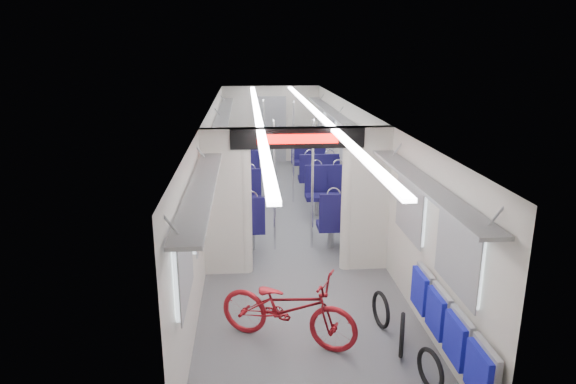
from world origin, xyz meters
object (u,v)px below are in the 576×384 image
object	(u,v)px
stanchion_near_left	(275,187)
stanchion_near_right	(312,185)
bike_hoop_a	(430,371)
seat_bay_far_right	(314,164)
flip_bench	(448,326)
seat_bay_near_right	(336,201)
stanchion_far_right	(293,153)
bicycle	(288,307)
bike_hoop_b	(402,337)
stanchion_far_left	(264,150)
seat_bay_far_left	(240,160)
bike_hoop_c	(381,311)
seat_bay_near_left	(239,205)

from	to	relation	value
stanchion_near_left	stanchion_near_right	size ratio (longest dim) A/B	1.00
bike_hoop_a	seat_bay_far_right	world-z (taller)	seat_bay_far_right
flip_bench	seat_bay_near_right	size ratio (longest dim) A/B	0.94
seat_bay_far_right	stanchion_far_right	xyz separation A→B (m)	(-0.65, -1.44, 0.59)
bicycle	bike_hoop_a	world-z (taller)	bicycle
bicycle	seat_bay_far_right	bearing A→B (deg)	15.83
flip_bench	bike_hoop_b	size ratio (longest dim) A/B	4.13
bicycle	stanchion_far_left	size ratio (longest dim) A/B	0.76
bike_hoop_b	seat_bay_far_right	bearing A→B (deg)	90.36
stanchion_far_left	stanchion_far_right	world-z (taller)	same
seat_bay_near_right	stanchion_far_left	distance (m)	2.70
bike_hoop_a	stanchion_far_left	bearing A→B (deg)	101.40
stanchion_far_left	stanchion_far_right	distance (m)	0.77
bicycle	stanchion_far_right	distance (m)	5.80
seat_bay_far_left	stanchion_far_left	world-z (taller)	stanchion_far_left
stanchion_near_left	bike_hoop_c	bearing A→B (deg)	-66.11
flip_bench	stanchion_near_right	size ratio (longest dim) A/B	0.93
bicycle	seat_bay_near_right	bearing A→B (deg)	7.84
seat_bay_far_right	bike_hoop_a	bearing A→B (deg)	-88.86
bike_hoop_b	seat_bay_near_right	size ratio (longest dim) A/B	0.23
bicycle	seat_bay_near_left	size ratio (longest dim) A/B	0.81
bike_hoop_b	stanchion_far_left	xyz separation A→B (m)	(-1.33, 6.56, 0.91)
flip_bench	bike_hoop_c	world-z (taller)	flip_bench
seat_bay_far_left	seat_bay_near_right	bearing A→B (deg)	-63.94
flip_bench	stanchion_far_right	size ratio (longest dim) A/B	0.93
bike_hoop_a	seat_bay_near_right	size ratio (longest dim) A/B	0.20
seat_bay_near_right	stanchion_near_left	distance (m)	1.65
seat_bay_far_left	stanchion_far_left	distance (m)	1.73
bike_hoop_c	stanchion_far_right	xyz separation A→B (m)	(-0.62, 5.49, 0.93)
bicycle	flip_bench	xyz separation A→B (m)	(1.66, -0.77, 0.12)
bike_hoop_c	seat_bay_far_right	distance (m)	6.94
bike_hoop_c	seat_bay_far_left	world-z (taller)	seat_bay_far_left
flip_bench	seat_bay_far_right	world-z (taller)	seat_bay_far_right
seat_bay_far_left	stanchion_far_right	xyz separation A→B (m)	(1.22, -1.96, 0.58)
stanchion_near_right	bike_hoop_a	bearing A→B (deg)	-79.48
bike_hoop_a	seat_bay_near_left	bearing A→B (deg)	112.78
bicycle	seat_bay_far_left	distance (m)	7.72
stanchion_near_left	bike_hoop_b	bearing A→B (deg)	-69.00
stanchion_near_right	stanchion_far_right	xyz separation A→B (m)	(-0.07, 2.77, 0.00)
bicycle	bike_hoop_b	bearing A→B (deg)	-81.28
stanchion_near_right	flip_bench	bearing A→B (deg)	-75.07
seat_bay_near_right	stanchion_near_left	world-z (taller)	stanchion_near_left
bike_hoop_b	stanchion_near_left	world-z (taller)	stanchion_near_left
stanchion_far_left	seat_bay_near_left	bearing A→B (deg)	-104.02
bike_hoop_c	seat_bay_far_right	size ratio (longest dim) A/B	0.22
seat_bay_near_right	seat_bay_far_left	world-z (taller)	seat_bay_far_left
flip_bench	stanchion_near_left	size ratio (longest dim) A/B	0.93
stanchion_near_right	bike_hoop_c	bearing A→B (deg)	-78.78
stanchion_near_left	bicycle	bearing A→B (deg)	-90.23
stanchion_near_left	stanchion_far_left	size ratio (longest dim) A/B	1.00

